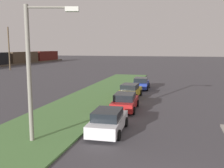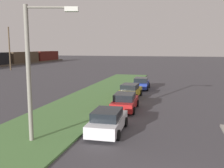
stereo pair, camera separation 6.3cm
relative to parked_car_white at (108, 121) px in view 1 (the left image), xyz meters
The scene contains 7 objects.
grass_median 5.34m from the parked_car_white, 55.10° to the left, with size 60.00×6.00×0.12m, color #517F42.
parked_car_white is the anchor object (origin of this frame).
parked_car_red 5.87m from the parked_car_white, ahead, with size 4.37×2.15×1.47m.
parked_car_yellow 11.41m from the parked_car_white, ahead, with size 4.37×2.15×1.47m.
parked_car_blue 17.31m from the parked_car_white, ahead, with size 4.37×2.15×1.47m.
streetlight 5.61m from the parked_car_white, 127.74° to the left, with size 1.01×2.82×7.50m.
distant_utility_pole 50.22m from the parked_car_white, 42.58° to the left, with size 0.30×0.30×10.00m, color brown.
Camera 1 is at (-7.80, 0.10, 5.26)m, focal length 40.63 mm.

